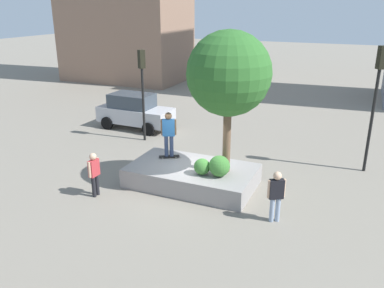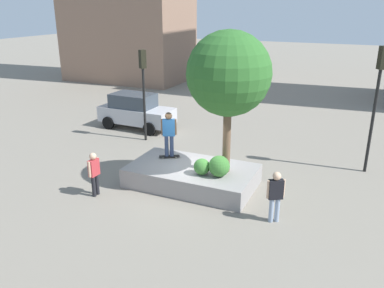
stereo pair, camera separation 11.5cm
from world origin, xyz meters
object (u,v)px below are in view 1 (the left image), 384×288
Objects in this scene: bystander_watching at (94,171)px; traffic_light_corner at (377,89)px; skateboard at (169,156)px; pedestrian_crossing at (276,193)px; traffic_light_median at (142,80)px; planter_ledge at (192,176)px; plaza_tree at (229,74)px; skateboarder at (169,131)px; sedan_parked at (135,111)px.

traffic_light_corner is at bearing 35.65° from bystander_watching.
pedestrian_crossing reaches higher than skateboard.
pedestrian_crossing is (-2.48, -5.41, -2.39)m from traffic_light_corner.
skateboard is 4.99m from traffic_light_median.
planter_ledge is 2.76× the size of pedestrian_crossing.
traffic_light_corner is at bearing 34.07° from planter_ledge.
plaza_tree reaches higher than pedestrian_crossing.
traffic_light_corner is 6.42m from pedestrian_crossing.
traffic_light_median is (-3.03, 3.27, 1.21)m from skateboarder.
sedan_parked is at bearing 133.53° from traffic_light_median.
planter_ledge is at bearing -22.25° from skateboard.
plaza_tree reaches higher than skateboard.
traffic_light_corner is (7.11, 3.51, 1.56)m from skateboarder.
traffic_light_median is 6.50m from bystander_watching.
traffic_light_corner is 2.96× the size of pedestrian_crossing.
planter_ledge is 7.87m from sedan_parked.
bystander_watching is (-1.55, -2.70, -0.88)m from skateboarder.
skateboarder reaches higher than skateboard.
skateboarder is at bearing 157.63° from pedestrian_crossing.
plaza_tree is 4.25m from skateboard.
sedan_parked is 11.39m from pedestrian_crossing.
skateboarder is (0.00, -0.00, 1.04)m from skateboard.
plaza_tree is 1.21× the size of sedan_parked.
plaza_tree is (1.27, 0.15, 3.86)m from planter_ledge.
traffic_light_corner is (4.64, 3.85, -0.85)m from plaza_tree.
skateboarder is (-1.20, 0.49, 1.45)m from planter_ledge.
plaza_tree is at bearing 30.42° from bystander_watching.
traffic_light_corner reaches higher than bystander_watching.
skateboard is 0.45× the size of skateboarder.
traffic_light_corner is (5.91, 4.00, 3.01)m from planter_ledge.
sedan_parked is at bearing 133.07° from skateboard.
skateboard is at bearing -47.16° from traffic_light_median.
pedestrian_crossing is (4.62, -1.90, 0.20)m from skateboard.
bystander_watching reaches higher than skateboard.
plaza_tree is 3.08× the size of bystander_watching.
pedestrian_crossing is at bearing 7.38° from bystander_watching.
planter_ledge is 5.82× the size of skateboard.
plaza_tree is at bearing 144.08° from pedestrian_crossing.
bystander_watching is (-1.55, -2.70, 0.16)m from skateboard.
traffic_light_corner is 10.93m from bystander_watching.
sedan_parked is at bearing 133.07° from skateboarder.
traffic_light_median is (-3.03, 3.27, 2.24)m from skateboard.
traffic_light_median reaches higher than skateboarder.
skateboarder reaches higher than sedan_parked.
sedan_parked is at bearing 111.58° from bystander_watching.
traffic_light_median is (-10.14, -0.24, -0.35)m from traffic_light_corner.
bystander_watching is at bearing -149.58° from plaza_tree.
traffic_light_median is 2.74× the size of bystander_watching.
pedestrian_crossing is (4.62, -1.90, -0.84)m from skateboarder.
skateboard is 3.12m from bystander_watching.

